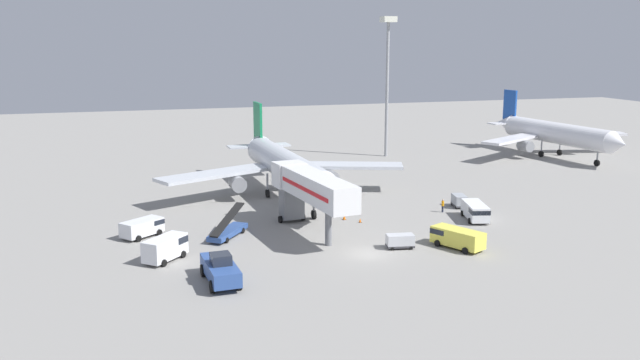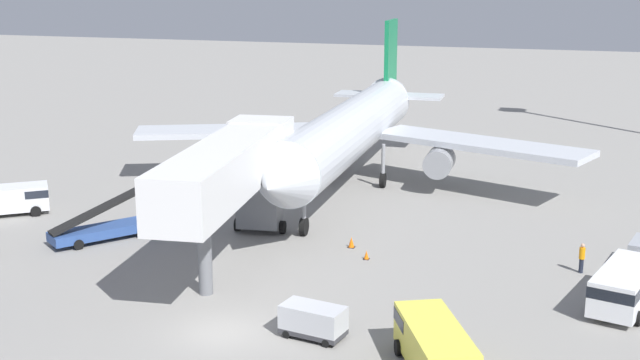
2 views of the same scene
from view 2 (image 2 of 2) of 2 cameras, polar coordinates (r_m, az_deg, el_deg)
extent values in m
plane|color=gray|center=(37.33, -6.75, -10.42)|extent=(300.00, 300.00, 0.00)
cylinder|color=silver|center=(59.38, 1.96, 3.42)|extent=(5.12, 28.34, 3.93)
cone|color=silver|center=(44.58, -2.94, -0.18)|extent=(3.99, 3.50, 3.85)
cone|color=silver|center=(75.43, 5.04, 5.87)|extent=(3.95, 5.35, 3.73)
cube|color=#147A47|center=(73.74, 4.91, 8.53)|extent=(0.53, 4.09, 6.28)
cube|color=silver|center=(73.37, 6.61, 5.76)|extent=(4.83, 3.17, 0.24)
cube|color=silver|center=(74.26, 3.00, 5.93)|extent=(4.83, 3.17, 0.24)
cube|color=silver|center=(60.27, 10.96, 2.47)|extent=(16.40, 9.19, 0.44)
cube|color=silver|center=(64.39, -5.51, 3.39)|extent=(16.22, 10.31, 0.44)
cylinder|color=gray|center=(59.86, 8.23, 1.25)|extent=(2.14, 2.72, 2.03)
cylinder|color=gray|center=(62.80, -3.49, 1.97)|extent=(2.14, 2.72, 2.03)
cylinder|color=gray|center=(49.62, -1.13, -1.73)|extent=(0.28, 0.28, 2.73)
cylinder|color=black|center=(50.01, -1.12, -3.23)|extent=(0.40, 1.11, 1.10)
cylinder|color=gray|center=(61.03, 4.38, 1.23)|extent=(0.28, 0.28, 2.73)
cylinder|color=black|center=(61.34, 4.36, -0.01)|extent=(0.40, 1.11, 1.10)
cylinder|color=gray|center=(62.05, 0.29, 1.49)|extent=(0.28, 0.28, 2.73)
cylinder|color=black|center=(62.36, 0.29, 0.26)|extent=(0.40, 1.11, 1.10)
cube|color=silver|center=(42.68, -6.84, 0.55)|extent=(4.80, 14.87, 2.70)
cube|color=red|center=(43.16, -8.77, 0.64)|extent=(1.57, 12.19, 0.44)
cube|color=silver|center=(50.08, -4.08, 2.62)|extent=(3.77, 3.21, 2.84)
cube|color=#232833|center=(51.26, -3.71, 3.18)|extent=(3.30, 0.65, 0.90)
cube|color=slate|center=(50.26, -4.19, -1.13)|extent=(2.75, 2.10, 3.76)
cylinder|color=black|center=(51.16, -5.70, -3.08)|extent=(0.40, 0.83, 0.80)
cylinder|color=black|center=(50.43, -2.59, -3.27)|extent=(0.40, 0.83, 0.80)
cylinder|color=slate|center=(40.97, -7.96, -5.06)|extent=(0.70, 0.70, 4.16)
cube|color=#2D4C8E|center=(50.81, -14.62, -3.39)|extent=(5.21, 6.26, 0.55)
cube|color=black|center=(50.41, -14.72, -1.85)|extent=(4.60, 5.83, 2.25)
cylinder|color=black|center=(52.31, -12.96, -3.11)|extent=(0.53, 0.61, 0.60)
cylinder|color=black|center=(50.84, -12.22, -3.57)|extent=(0.53, 0.61, 0.60)
cylinder|color=black|center=(51.03, -16.97, -3.80)|extent=(0.53, 0.61, 0.60)
cylinder|color=black|center=(49.52, -16.33, -4.30)|extent=(0.53, 0.61, 0.60)
cube|color=white|center=(41.79, 20.29, -6.83)|extent=(3.43, 5.92, 1.69)
cube|color=#1E232D|center=(39.92, 19.70, -7.19)|extent=(2.50, 2.26, 0.54)
cylinder|color=black|center=(40.31, 21.02, -8.88)|extent=(0.54, 0.75, 0.68)
cylinder|color=black|center=(40.70, 18.25, -8.42)|extent=(0.54, 0.75, 0.68)
cylinder|color=black|center=(43.84, 19.44, -6.89)|extent=(0.54, 0.75, 0.68)
cube|color=#E5DB4C|center=(33.50, 7.92, -11.30)|extent=(4.27, 5.85, 1.68)
cube|color=#1E232D|center=(34.99, 7.11, -9.47)|extent=(2.65, 2.50, 0.54)
cylinder|color=black|center=(35.10, 5.54, -11.43)|extent=(0.63, 0.77, 0.68)
cylinder|color=black|center=(35.58, 8.69, -11.16)|extent=(0.63, 0.77, 0.68)
cube|color=silver|center=(57.90, -20.51, -1.18)|extent=(4.89, 4.45, 1.59)
cube|color=#1E232D|center=(57.79, -18.99, -0.72)|extent=(2.44, 2.55, 0.51)
cylinder|color=black|center=(59.02, -19.06, -1.53)|extent=(0.76, 0.71, 0.68)
cylinder|color=black|center=(57.12, -19.02, -2.03)|extent=(0.76, 0.71, 0.68)
cube|color=#38383D|center=(36.55, -0.48, -10.37)|extent=(2.96, 1.85, 0.22)
cube|color=silver|center=(36.29, -0.48, -9.46)|extent=(2.96, 1.85, 1.05)
cylinder|color=black|center=(36.71, 1.36, -10.45)|extent=(0.38, 0.18, 0.36)
cylinder|color=black|center=(35.66, 0.41, -11.21)|extent=(0.38, 0.18, 0.36)
cylinder|color=black|center=(37.54, -1.32, -9.88)|extent=(0.38, 0.18, 0.36)
cylinder|color=black|center=(36.52, -2.33, -10.59)|extent=(0.38, 0.18, 0.36)
cylinder|color=black|center=(47.16, 20.48, -5.71)|extent=(0.19, 0.38, 0.36)
cylinder|color=black|center=(48.87, 20.86, -5.06)|extent=(0.19, 0.38, 0.36)
cylinder|color=#1E2333|center=(46.05, 17.58, -5.66)|extent=(0.26, 0.26, 0.78)
cylinder|color=orange|center=(45.83, 17.64, -4.83)|extent=(0.35, 0.35, 0.62)
sphere|color=tan|center=(45.69, 17.68, -4.32)|extent=(0.21, 0.21, 0.21)
cube|color=black|center=(46.13, 3.22, -5.46)|extent=(0.32, 0.32, 0.03)
cone|color=orange|center=(46.05, 3.22, -5.17)|extent=(0.28, 0.28, 0.48)
cube|color=black|center=(48.03, 2.18, -4.65)|extent=(0.41, 0.41, 0.03)
cone|color=orange|center=(47.93, 2.18, -4.30)|extent=(0.35, 0.35, 0.60)
camera|label=1|loc=(47.90, -110.36, 1.70)|focal=37.89mm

